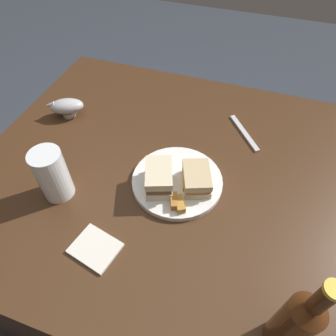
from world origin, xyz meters
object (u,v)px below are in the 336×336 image
object	(u,v)px
gravy_boat	(66,106)
cider_bottle	(295,322)
pint_glass	(53,177)
sandwich_half_right	(197,179)
fork	(244,133)
plate	(177,181)
napkin	(95,248)
sandwich_half_left	(159,178)

from	to	relation	value
gravy_boat	cider_bottle	world-z (taller)	cider_bottle
pint_glass	sandwich_half_right	bearing A→B (deg)	-159.26
fork	cider_bottle	bearing A→B (deg)	-21.15
cider_bottle	fork	xyz separation A→B (m)	(0.17, -0.58, -0.11)
plate	fork	distance (m)	0.31
plate	napkin	xyz separation A→B (m)	(0.13, 0.26, -0.00)
plate	gravy_boat	bearing A→B (deg)	-20.06
napkin	fork	distance (m)	0.60
sandwich_half_left	gravy_boat	size ratio (longest dim) A/B	0.94
napkin	pint_glass	bearing A→B (deg)	-34.95
sandwich_half_right	cider_bottle	world-z (taller)	cider_bottle
sandwich_half_left	cider_bottle	size ratio (longest dim) A/B	0.45
pint_glass	fork	xyz separation A→B (m)	(-0.45, -0.41, -0.06)
plate	pint_glass	size ratio (longest dim) A/B	1.68
cider_bottle	fork	distance (m)	0.61
cider_bottle	sandwich_half_left	bearing A→B (deg)	-37.58
plate	napkin	bearing A→B (deg)	63.83
gravy_boat	napkin	world-z (taller)	gravy_boat
pint_glass	fork	bearing A→B (deg)	-137.91
cider_bottle	napkin	world-z (taller)	cider_bottle
plate	cider_bottle	bearing A→B (deg)	135.36
gravy_boat	fork	world-z (taller)	gravy_boat
sandwich_half_left	fork	xyz separation A→B (m)	(-0.19, -0.31, -0.05)
gravy_boat	napkin	size ratio (longest dim) A/B	1.21
plate	gravy_boat	size ratio (longest dim) A/B	1.94
pint_glass	napkin	xyz separation A→B (m)	(-0.17, 0.12, -0.06)
cider_bottle	napkin	distance (m)	0.46
sandwich_half_right	cider_bottle	distance (m)	0.41
gravy_boat	sandwich_half_right	bearing A→B (deg)	161.87
sandwich_half_left	sandwich_half_right	bearing A→B (deg)	-159.84
pint_glass	gravy_boat	world-z (taller)	pint_glass
sandwich_half_left	sandwich_half_right	world-z (taller)	sandwich_half_left
sandwich_half_left	gravy_boat	distance (m)	0.46
gravy_boat	napkin	xyz separation A→B (m)	(-0.33, 0.42, -0.04)
plate	sandwich_half_right	world-z (taller)	sandwich_half_right
gravy_boat	fork	size ratio (longest dim) A/B	0.74
sandwich_half_right	fork	xyz separation A→B (m)	(-0.09, -0.27, -0.04)
plate	cider_bottle	xyz separation A→B (m)	(-0.31, 0.31, 0.10)
cider_bottle	napkin	xyz separation A→B (m)	(0.44, -0.05, -0.10)
plate	sandwich_half_right	bearing A→B (deg)	178.98
gravy_boat	plate	bearing A→B (deg)	159.94
sandwich_half_right	pint_glass	world-z (taller)	pint_glass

